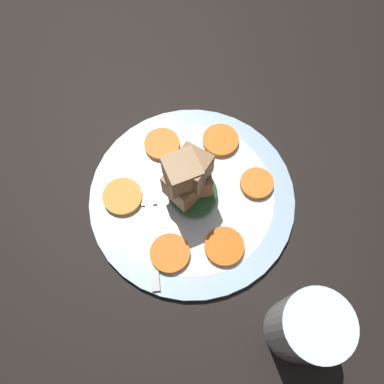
% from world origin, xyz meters
% --- Properties ---
extents(table_slab, '(1.20, 1.20, 0.02)m').
position_xyz_m(table_slab, '(0.00, 0.00, 0.01)').
color(table_slab, black).
rests_on(table_slab, ground).
extents(plate, '(0.31, 0.31, 0.01)m').
position_xyz_m(plate, '(0.00, 0.00, 0.03)').
color(plate, '#99B7D1').
rests_on(plate, table_slab).
extents(carrot_slice_0, '(0.06, 0.06, 0.01)m').
position_xyz_m(carrot_slice_0, '(0.06, -0.07, 0.04)').
color(carrot_slice_0, orange).
rests_on(carrot_slice_0, plate).
extents(carrot_slice_1, '(0.06, 0.06, 0.01)m').
position_xyz_m(carrot_slice_1, '(0.09, 0.00, 0.04)').
color(carrot_slice_1, '#D56013').
rests_on(carrot_slice_1, plate).
extents(carrot_slice_2, '(0.05, 0.05, 0.01)m').
position_xyz_m(carrot_slice_2, '(0.03, 0.09, 0.04)').
color(carrot_slice_2, orange).
rests_on(carrot_slice_2, plate).
extents(carrot_slice_3, '(0.06, 0.06, 0.01)m').
position_xyz_m(carrot_slice_3, '(-0.06, 0.08, 0.04)').
color(carrot_slice_3, orange).
rests_on(carrot_slice_3, plate).
extents(carrot_slice_4, '(0.06, 0.06, 0.01)m').
position_xyz_m(carrot_slice_4, '(-0.10, -0.00, 0.04)').
color(carrot_slice_4, orange).
rests_on(carrot_slice_4, plate).
extents(carrot_slice_5, '(0.06, 0.06, 0.01)m').
position_xyz_m(carrot_slice_5, '(-0.05, -0.09, 0.04)').
color(carrot_slice_5, orange).
rests_on(carrot_slice_5, plate).
extents(center_pile, '(0.08, 0.08, 0.11)m').
position_xyz_m(center_pile, '(-0.00, -0.00, 0.08)').
color(center_pile, '#2D6033').
rests_on(center_pile, plate).
extents(fork, '(0.18, 0.09, 0.00)m').
position_xyz_m(fork, '(0.01, -0.07, 0.03)').
color(fork, '#B2B2B7').
rests_on(fork, plate).
extents(water_glass, '(0.08, 0.08, 0.11)m').
position_xyz_m(water_glass, '(0.23, 0.02, 0.08)').
color(water_glass, silver).
rests_on(water_glass, table_slab).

